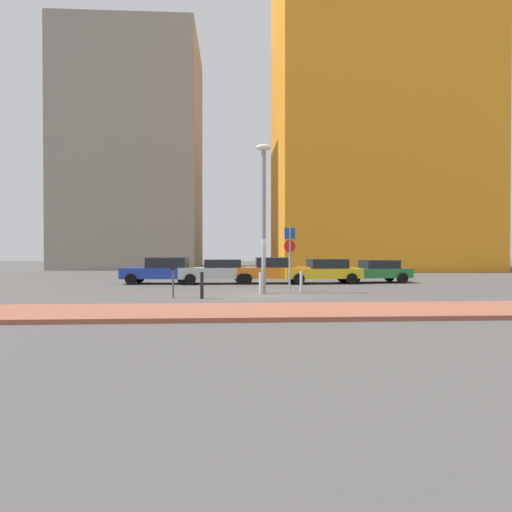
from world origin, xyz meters
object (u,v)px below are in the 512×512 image
object	(u,v)px
parked_car_silver	(217,271)
traffic_bollard_near	(261,283)
parked_car_yellow	(323,271)
street_lamp	(264,205)
parked_car_orange	(272,270)
parked_car_blue	(163,270)
parking_meter	(173,275)
parked_car_green	(374,271)
traffic_bollard_far	(301,282)
parking_sign_post	(290,251)
traffic_bollard_mid	(202,285)

from	to	relation	value
parked_car_silver	traffic_bollard_near	bearing A→B (deg)	-70.76
parked_car_yellow	street_lamp	size ratio (longest dim) A/B	0.68
parked_car_orange	parked_car_yellow	distance (m)	3.05
parked_car_blue	parking_meter	xyz separation A→B (m)	(1.61, -7.72, 0.13)
parked_car_silver	street_lamp	world-z (taller)	street_lamp
parked_car_silver	parked_car_orange	world-z (taller)	parked_car_orange
parked_car_orange	parked_car_yellow	xyz separation A→B (m)	(3.05, -0.17, -0.03)
parked_car_green	traffic_bollard_far	size ratio (longest dim) A/B	4.50
parked_car_yellow	parked_car_orange	bearing A→B (deg)	176.83
parked_car_blue	parking_meter	distance (m)	7.88
parking_sign_post	parking_meter	size ratio (longest dim) A/B	2.15
traffic_bollard_far	traffic_bollard_mid	bearing A→B (deg)	-149.99
parked_car_blue	street_lamp	distance (m)	8.74
parked_car_silver	parked_car_yellow	world-z (taller)	parked_car_yellow
street_lamp	traffic_bollard_far	distance (m)	3.99
parked_car_blue	parked_car_green	size ratio (longest dim) A/B	1.01
traffic_bollard_near	traffic_bollard_mid	size ratio (longest dim) A/B	0.88
parked_car_orange	traffic_bollard_far	distance (m)	5.54
parked_car_orange	traffic_bollard_mid	world-z (taller)	parked_car_orange
traffic_bollard_mid	parking_sign_post	bearing A→B (deg)	38.59
traffic_bollard_near	traffic_bollard_far	distance (m)	2.11
parked_car_orange	traffic_bollard_far	xyz separation A→B (m)	(0.89, -5.46, -0.28)
parking_meter	street_lamp	distance (m)	5.29
parked_car_orange	parked_car_green	bearing A→B (deg)	2.57
parking_sign_post	traffic_bollard_near	bearing A→B (deg)	-136.81
parked_car_blue	traffic_bollard_near	distance (m)	8.32
parked_car_green	parking_meter	bearing A→B (deg)	-144.63
parked_car_silver	parked_car_blue	bearing A→B (deg)	176.61
parked_car_green	traffic_bollard_mid	size ratio (longest dim) A/B	4.11
parked_car_blue	parked_car_orange	size ratio (longest dim) A/B	1.02
traffic_bollard_near	parked_car_yellow	bearing A→B (deg)	55.88
parking_meter	traffic_bollard_near	world-z (taller)	parking_meter
parked_car_silver	parked_car_green	xyz separation A→B (m)	(9.51, 0.36, -0.03)
parking_sign_post	traffic_bollard_mid	world-z (taller)	parking_sign_post
parking_meter	traffic_bollard_far	world-z (taller)	parking_meter
traffic_bollard_near	parked_car_blue	bearing A→B (deg)	130.13
parked_car_green	parking_meter	xyz separation A→B (m)	(-11.11, -7.89, 0.21)
parking_meter	street_lamp	xyz separation A→B (m)	(3.90, 1.75, 3.10)
parked_car_blue	parking_sign_post	xyz separation A→B (m)	(6.86, -4.95, 1.16)
parked_car_yellow	traffic_bollard_mid	bearing A→B (deg)	-130.14
parked_car_green	traffic_bollard_far	xyz separation A→B (m)	(-5.40, -5.74, -0.22)
parked_car_yellow	traffic_bollard_far	bearing A→B (deg)	-112.17
street_lamp	parked_car_silver	bearing A→B (deg)	111.79
traffic_bollard_near	traffic_bollard_mid	bearing A→B (deg)	-144.45
parking_sign_post	street_lamp	world-z (taller)	street_lamp
parked_car_blue	traffic_bollard_mid	distance (m)	8.65
parking_meter	traffic_bollard_far	bearing A→B (deg)	20.59
parked_car_green	traffic_bollard_near	world-z (taller)	parked_car_green
parking_meter	traffic_bollard_near	distance (m)	4.01
street_lamp	parked_car_yellow	bearing A→B (deg)	55.10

